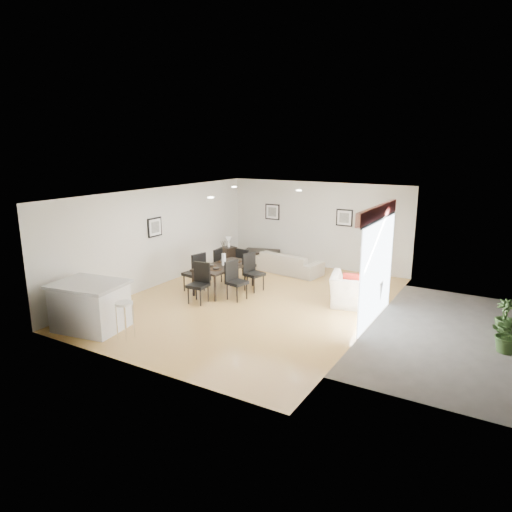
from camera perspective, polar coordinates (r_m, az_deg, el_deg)
The scene contains 28 objects.
ground at distance 11.49m, azimuth -0.40°, elevation -5.68°, with size 8.00×8.00×0.00m, color tan.
wall_back at distance 14.63m, azimuth 7.65°, elevation 3.89°, with size 6.00×0.04×2.70m, color beige.
wall_front at distance 8.07m, azimuth -15.16°, elevation -4.59°, with size 6.00×0.04×2.70m, color beige.
wall_left at distance 12.88m, azimuth -11.97°, elevation 2.38°, with size 0.04×8.00×2.70m, color beige.
wall_right at distance 9.96m, azimuth 14.59°, elevation -1.07°, with size 0.04×8.00×2.70m, color beige.
ceiling at distance 10.89m, azimuth -0.42°, elevation 7.83°, with size 6.00×8.00×0.02m, color white.
sofa at distance 13.99m, azimuth 4.07°, elevation -0.84°, with size 2.11×0.83×0.62m, color #A29683.
armchair at distance 11.29m, azimuth 12.45°, elevation -4.26°, with size 1.22×1.06×0.79m, color silver.
courtyard_plant_a at distance 9.89m, azimuth 29.09°, elevation -8.52°, with size 0.66×0.57×0.73m, color #3E6029.
courtyard_plant_b at distance 10.92m, azimuth 28.69°, elevation -6.59°, with size 0.39×0.39×0.69m, color #3E6029.
dining_table at distance 12.16m, azimuth -4.03°, elevation -1.47°, with size 1.01×1.78×0.71m.
dining_chair_wnear at distance 12.16m, azimuth -7.50°, elevation -1.77°, with size 0.55×0.55×1.06m.
dining_chair_wfar at distance 12.85m, azimuth -5.13°, elevation -0.98°, with size 0.49×0.49×1.02m.
dining_chair_enear at distance 11.53m, azimuth -2.72°, elevation -2.75°, with size 0.52×0.52×0.99m.
dining_chair_efar at distance 12.23m, azimuth -0.53°, elevation -1.71°, with size 0.55×0.55×1.01m.
dining_chair_head at distance 11.37m, azimuth -7.04°, elevation -3.04°, with size 0.48×0.48×1.00m.
dining_chair_foot at distance 13.04m, azimuth -1.45°, elevation -0.87°, with size 0.47×0.47×0.95m.
vase at distance 12.07m, azimuth -4.06°, elevation 0.02°, with size 0.81×1.27×0.67m.
coffee_table at distance 15.00m, azimuth 0.67°, elevation -0.14°, with size 1.12×0.67×0.45m, color black.
side_table at distance 15.14m, azimuth -3.41°, elevation 0.14°, with size 0.40×0.40×0.54m, color black.
table_lamp at distance 15.03m, azimuth -3.44°, elevation 1.97°, with size 0.18×0.18×0.35m.
cushion at distance 11.15m, azimuth 11.78°, elevation -3.13°, with size 0.38×0.12×0.38m, color #A21F14.
kitchen_island at distance 10.30m, azimuth -20.01°, elevation -5.84°, with size 1.63×1.35×1.02m.
bar_stool at distance 9.52m, azimuth -16.15°, elevation -6.19°, with size 0.35×0.35×0.77m.
framed_print_back_left at distance 15.24m, azimuth 2.07°, elevation 5.54°, with size 0.52×0.04×0.52m.
framed_print_back_right at distance 14.24m, azimuth 10.99°, elevation 4.72°, with size 0.52×0.04×0.52m.
framed_print_left_wall at distance 12.66m, azimuth -12.54°, elevation 3.54°, with size 0.04×0.52×0.52m.
sliding_door at distance 10.18m, azimuth 14.92°, elevation 1.05°, with size 0.12×2.70×2.57m.
Camera 1 is at (5.55, -9.31, 3.82)m, focal length 32.00 mm.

